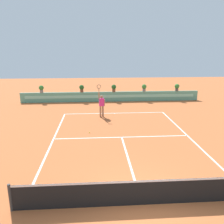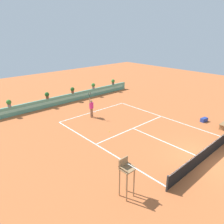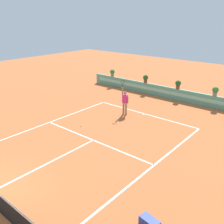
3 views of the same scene
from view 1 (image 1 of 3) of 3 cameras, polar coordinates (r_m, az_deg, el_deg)
ground_plane at (r=14.02m, az=2.56°, el=-6.76°), size 60.00×60.00×0.00m
court_lines at (r=14.68m, az=2.24°, el=-5.69°), size 8.32×11.94×0.01m
net at (r=8.52m, az=7.45°, el=-18.72°), size 8.92×0.10×1.00m
back_wall_barrier at (r=23.82m, az=-0.27°, el=3.77°), size 18.00×0.21×1.00m
tennis_player at (r=18.26m, az=-2.57°, el=1.95°), size 0.61×0.30×2.58m
tennis_ball_near_baseline at (r=15.13m, az=-5.50°, el=-4.98°), size 0.07×0.07×0.07m
potted_plant_far_right at (r=25.04m, az=15.53°, el=5.90°), size 0.48×0.48×0.72m
potted_plant_right at (r=24.12m, az=7.83°, el=5.98°), size 0.48×0.48×0.72m
potted_plant_far_left at (r=24.21m, az=-16.83°, el=5.50°), size 0.48×0.48×0.72m
potted_plant_left at (r=23.65m, az=-7.40°, el=5.81°), size 0.48×0.48×0.72m
potted_plant_centre at (r=23.68m, az=0.44°, el=5.95°), size 0.48×0.48×0.72m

